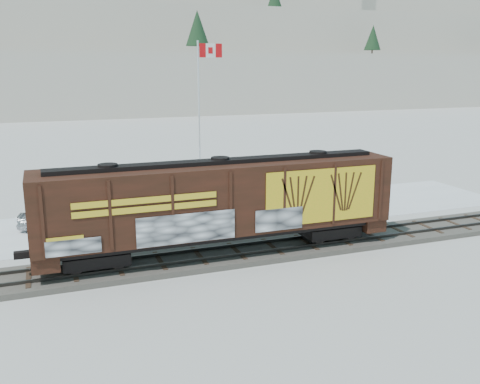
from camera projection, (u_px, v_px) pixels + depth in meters
name	position (u px, v px, depth m)	size (l,w,h in m)	color
ground	(272.00, 252.00, 28.18)	(500.00, 500.00, 0.00)	white
rail_track	(272.00, 249.00, 28.15)	(50.00, 3.40, 0.43)	#59544C
parking_strip	(226.00, 215.00, 35.01)	(40.00, 8.00, 0.03)	white
hillside	(75.00, 48.00, 152.28)	(360.00, 110.00, 93.00)	white
hopper_railcar	(221.00, 201.00, 26.50)	(17.92, 3.06, 4.68)	black
flagpole	(201.00, 139.00, 40.29)	(2.30, 0.90, 11.34)	silver
car_silver	(54.00, 218.00, 31.79)	(1.63, 4.05, 1.38)	silver
car_white	(217.00, 209.00, 33.22)	(1.74, 4.98, 1.64)	silver
car_dark	(325.00, 195.00, 37.27)	(1.99, 4.91, 1.42)	black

